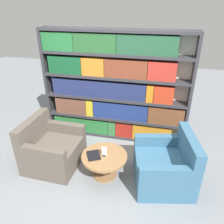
% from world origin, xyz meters
% --- Properties ---
extents(ground_plane, '(14.00, 14.00, 0.00)m').
position_xyz_m(ground_plane, '(0.00, 0.00, 0.00)').
color(ground_plane, gray).
extents(bookshelf, '(2.79, 0.30, 2.12)m').
position_xyz_m(bookshelf, '(-0.03, 1.28, 1.05)').
color(bookshelf, silver).
rests_on(bookshelf, ground_plane).
extents(armchair_left, '(0.85, 0.90, 0.83)m').
position_xyz_m(armchair_left, '(-0.84, 0.15, 0.29)').
color(armchair_left, brown).
rests_on(armchair_left, ground_plane).
extents(armchair_right, '(0.99, 1.04, 0.83)m').
position_xyz_m(armchair_right, '(1.05, 0.16, 0.29)').
color(armchair_right, '#386684').
rests_on(armchair_right, ground_plane).
extents(coffee_table, '(0.72, 0.72, 0.39)m').
position_xyz_m(coffee_table, '(0.11, 0.08, 0.28)').
color(coffee_table, olive).
rests_on(coffee_table, ground_plane).
extents(table_sign, '(0.08, 0.06, 0.16)m').
position_xyz_m(table_sign, '(0.11, 0.08, 0.46)').
color(table_sign, black).
rests_on(table_sign, coffee_table).
extents(stray_book, '(0.27, 0.28, 0.04)m').
position_xyz_m(stray_book, '(-0.05, 0.02, 0.41)').
color(stray_book, black).
rests_on(stray_book, coffee_table).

